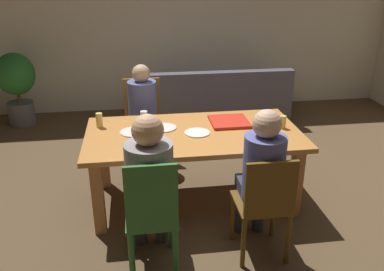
# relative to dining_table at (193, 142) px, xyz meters

# --- Properties ---
(ground_plane) EXTENTS (20.00, 20.00, 0.00)m
(ground_plane) POSITION_rel_dining_table_xyz_m (0.00, 0.00, -0.63)
(ground_plane) COLOR brown
(back_wall) EXTENTS (7.26, 0.12, 2.76)m
(back_wall) POSITION_rel_dining_table_xyz_m (0.00, 2.97, 0.75)
(back_wall) COLOR beige
(back_wall) RESTS_ON ground
(dining_table) EXTENTS (2.00, 1.05, 0.73)m
(dining_table) POSITION_rel_dining_table_xyz_m (0.00, 0.00, 0.00)
(dining_table) COLOR #C07B3A
(dining_table) RESTS_ON ground
(chair_0) EXTENTS (0.38, 0.44, 0.97)m
(chair_0) POSITION_rel_dining_table_xyz_m (-0.45, -0.98, -0.13)
(chair_0) COLOR #30692F
(chair_0) RESTS_ON ground
(person_0) EXTENTS (0.35, 0.50, 1.25)m
(person_0) POSITION_rel_dining_table_xyz_m (-0.45, -0.85, 0.10)
(person_0) COLOR #3C3A3A
(person_0) RESTS_ON ground
(chair_1) EXTENTS (0.41, 0.41, 0.90)m
(chair_1) POSITION_rel_dining_table_xyz_m (0.41, -0.94, -0.12)
(chair_1) COLOR brown
(chair_1) RESTS_ON ground
(person_1) EXTENTS (0.32, 0.49, 1.22)m
(person_1) POSITION_rel_dining_table_xyz_m (0.41, -0.80, 0.09)
(person_1) COLOR #2E313B
(person_1) RESTS_ON ground
(chair_2) EXTENTS (0.44, 0.45, 0.98)m
(chair_2) POSITION_rel_dining_table_xyz_m (-0.45, 0.98, -0.09)
(chair_2) COLOR olive
(chair_2) RESTS_ON ground
(person_2) EXTENTS (0.32, 0.52, 1.19)m
(person_2) POSITION_rel_dining_table_xyz_m (-0.45, 0.82, 0.06)
(person_2) COLOR #3D364A
(person_2) RESTS_ON ground
(pizza_box_0) EXTENTS (0.37, 0.37, 0.03)m
(pizza_box_0) POSITION_rel_dining_table_xyz_m (0.38, 0.18, 0.12)
(pizza_box_0) COLOR red
(pizza_box_0) RESTS_ON dining_table
(plate_0) EXTENTS (0.24, 0.24, 0.01)m
(plate_0) POSITION_rel_dining_table_xyz_m (-0.27, 0.13, 0.11)
(plate_0) COLOR silver
(plate_0) RESTS_ON dining_table
(plate_1) EXTENTS (0.25, 0.25, 0.01)m
(plate_1) POSITION_rel_dining_table_xyz_m (-0.55, 0.06, 0.11)
(plate_1) COLOR white
(plate_1) RESTS_ON dining_table
(plate_2) EXTENTS (0.24, 0.24, 0.01)m
(plate_2) POSITION_rel_dining_table_xyz_m (0.03, -0.04, 0.11)
(plate_2) COLOR white
(plate_2) RESTS_ON dining_table
(plate_3) EXTENTS (0.20, 0.20, 0.03)m
(plate_3) POSITION_rel_dining_table_xyz_m (0.57, -0.27, 0.11)
(plate_3) COLOR white
(plate_3) RESTS_ON dining_table
(drinking_glass_0) EXTENTS (0.06, 0.06, 0.14)m
(drinking_glass_0) POSITION_rel_dining_table_xyz_m (-0.87, 0.25, 0.17)
(drinking_glass_0) COLOR #E7C060
(drinking_glass_0) RESTS_ON dining_table
(drinking_glass_1) EXTENTS (0.07, 0.07, 0.13)m
(drinking_glass_1) POSITION_rel_dining_table_xyz_m (-0.45, 0.27, 0.17)
(drinking_glass_1) COLOR silver
(drinking_glass_1) RESTS_ON dining_table
(drinking_glass_2) EXTENTS (0.06, 0.06, 0.12)m
(drinking_glass_2) POSITION_rel_dining_table_xyz_m (0.85, -0.02, 0.16)
(drinking_glass_2) COLOR #E0C460
(drinking_glass_2) RESTS_ON dining_table
(couch) EXTENTS (2.03, 0.87, 0.81)m
(couch) POSITION_rel_dining_table_xyz_m (0.69, 2.23, -0.35)
(couch) COLOR #4E4956
(couch) RESTS_ON ground
(potted_plant) EXTENTS (0.54, 0.54, 1.05)m
(potted_plant) POSITION_rel_dining_table_xyz_m (-2.19, 2.44, -0.00)
(potted_plant) COLOR #5C5A5A
(potted_plant) RESTS_ON ground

